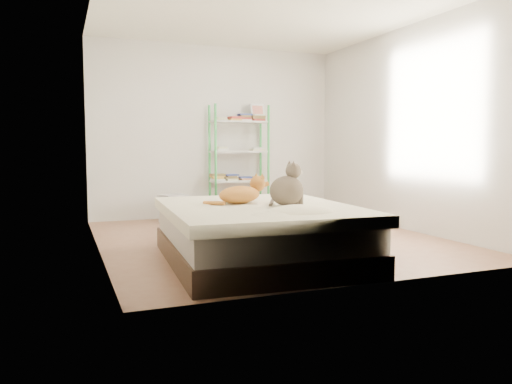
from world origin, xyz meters
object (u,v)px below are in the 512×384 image
bed (258,233)px  grey_cat (287,184)px  orange_cat (240,192)px  white_bin (173,208)px  shelf_unit (239,162)px  cardboard_box (246,214)px

bed → grey_cat: (0.23, -0.14, 0.46)m
orange_cat → white_bin: bearing=74.0°
shelf_unit → white_bin: shelf_unit is taller
bed → shelf_unit: 3.11m
cardboard_box → white_bin: size_ratio=1.38×
shelf_unit → orange_cat: bearing=-109.6°
grey_cat → cardboard_box: grey_cat is taller
shelf_unit → white_bin: bearing=-169.1°
cardboard_box → white_bin: bearing=174.6°
orange_cat → shelf_unit: bearing=52.2°
white_bin → orange_cat: bearing=-87.7°
grey_cat → cardboard_box: bearing=-12.6°
bed → cardboard_box: (0.64, 2.05, -0.11)m
grey_cat → cardboard_box: size_ratio=0.67×
orange_cat → white_bin: (-0.10, 2.54, -0.43)m
cardboard_box → orange_cat: bearing=-78.8°
cardboard_box → bed: bearing=-74.1°
grey_cat → shelf_unit: size_ratio=0.23×
shelf_unit → bed: bearing=-106.4°
grey_cat → shelf_unit: shelf_unit is taller
white_bin → grey_cat: bearing=-81.3°
grey_cat → cardboard_box: (0.41, 2.19, -0.57)m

